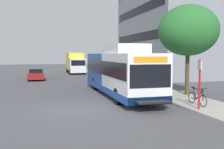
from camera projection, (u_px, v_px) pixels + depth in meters
ground_plane at (66, 90)px, 21.77m from camera, size 120.00×120.00×0.00m
sidewalk_curb at (152, 89)px, 21.71m from camera, size 3.00×56.00×0.14m
transit_bus at (119, 72)px, 19.05m from camera, size 2.58×12.25×3.65m
bus_stop_sign_pole at (200, 80)px, 13.42m from camera, size 0.10×0.36×2.60m
bicycle_parked at (197, 98)px, 14.63m from camera, size 0.52×1.76×1.02m
street_tree_near_stop at (188, 31)px, 18.17m from camera, size 4.19×4.19×6.32m
parked_car_far_lane at (36, 74)px, 30.61m from camera, size 1.80×4.50×1.33m
box_truck_background at (75, 62)px, 41.03m from camera, size 2.32×7.01×3.25m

